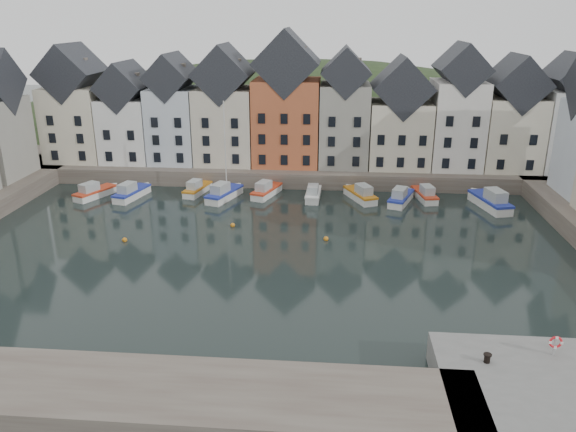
# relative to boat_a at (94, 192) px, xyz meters

# --- Properties ---
(ground) EXTENTS (260.00, 260.00, 0.00)m
(ground) POSITION_rel_boat_a_xyz_m (22.80, -16.55, -0.66)
(ground) COLOR black
(ground) RESTS_ON ground
(far_quay) EXTENTS (90.00, 16.00, 2.00)m
(far_quay) POSITION_rel_boat_a_xyz_m (22.80, 13.45, 0.34)
(far_quay) COLOR #52473F
(far_quay) RESTS_ON ground
(near_wall) EXTENTS (50.00, 6.00, 2.00)m
(near_wall) POSITION_rel_boat_a_xyz_m (12.80, -38.55, 0.34)
(near_wall) COLOR #52473F
(near_wall) RESTS_ON ground
(hillside) EXTENTS (153.60, 70.40, 64.00)m
(hillside) POSITION_rel_boat_a_xyz_m (22.82, 39.45, -18.62)
(hillside) COLOR black
(hillside) RESTS_ON ground
(far_terrace) EXTENTS (72.37, 8.16, 17.78)m
(far_terrace) POSITION_rel_boat_a_xyz_m (26.01, 11.45, 8.22)
(far_terrace) COLOR beige
(far_terrace) RESTS_ON far_quay
(mooring_buoys) EXTENTS (20.50, 5.50, 0.50)m
(mooring_buoys) POSITION_rel_boat_a_xyz_m (18.80, -11.22, -0.51)
(mooring_buoys) COLOR #BE7016
(mooring_buoys) RESTS_ON ground
(boat_a) EXTENTS (3.96, 5.98, 2.21)m
(boat_a) POSITION_rel_boat_a_xyz_m (0.00, 0.00, 0.00)
(boat_a) COLOR silver
(boat_a) RESTS_ON ground
(boat_b) EXTENTS (3.18, 6.29, 2.31)m
(boat_b) POSITION_rel_boat_a_xyz_m (4.65, 0.06, 0.03)
(boat_b) COLOR silver
(boat_b) RESTS_ON ground
(boat_c) EXTENTS (2.79, 5.72, 2.11)m
(boat_c) POSITION_rel_boat_a_xyz_m (12.28, 2.56, -0.03)
(boat_c) COLOR silver
(boat_c) RESTS_ON ground
(boat_d) EXTENTS (3.91, 6.59, 12.04)m
(boat_d) POSITION_rel_boat_a_xyz_m (16.06, 0.62, 0.13)
(boat_d) COLOR silver
(boat_d) RESTS_ON ground
(boat_e) EXTENTS (3.54, 6.08, 2.23)m
(boat_e) POSITION_rel_boat_a_xyz_m (21.06, 2.40, 0.01)
(boat_e) COLOR silver
(boat_e) RESTS_ON ground
(boat_f) EXTENTS (1.85, 5.49, 2.09)m
(boat_f) POSITION_rel_boat_a_xyz_m (26.95, 1.70, -0.03)
(boat_f) COLOR silver
(boat_f) RESTS_ON ground
(boat_g) EXTENTS (4.14, 6.18, 2.29)m
(boat_g) POSITION_rel_boat_a_xyz_m (32.74, 1.74, 0.02)
(boat_g) COLOR silver
(boat_g) RESTS_ON ground
(boat_h) EXTENTS (3.78, 6.23, 2.29)m
(boat_h) POSITION_rel_boat_a_xyz_m (37.44, 0.89, 0.02)
(boat_h) COLOR silver
(boat_h) RESTS_ON ground
(boat_i) EXTENTS (2.75, 5.78, 2.13)m
(boat_i) POSITION_rel_boat_a_xyz_m (40.53, 2.59, -0.02)
(boat_i) COLOR silver
(boat_i) RESTS_ON ground
(boat_j) EXTENTS (3.87, 7.36, 2.70)m
(boat_j) POSITION_rel_boat_a_xyz_m (47.71, -0.04, 0.15)
(boat_j) COLOR silver
(boat_j) RESTS_ON ground
(mooring_bollard) EXTENTS (0.48, 0.48, 0.56)m
(mooring_bollard) POSITION_rel_boat_a_xyz_m (38.70, -34.70, 1.65)
(mooring_bollard) COLOR black
(mooring_bollard) RESTS_ON near_quay
(life_ring_post) EXTENTS (0.80, 0.17, 1.30)m
(life_ring_post) POSITION_rel_boat_a_xyz_m (42.87, -33.60, 2.20)
(life_ring_post) COLOR gray
(life_ring_post) RESTS_ON near_quay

